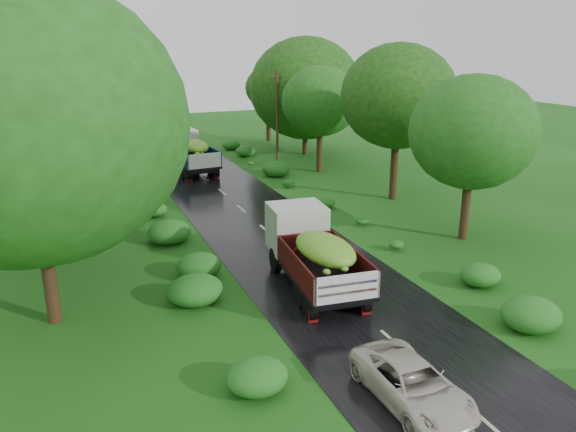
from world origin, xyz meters
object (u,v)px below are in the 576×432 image
utility_pole (277,116)px  truck_near (312,249)px  car (412,383)px  truck_far (189,150)px

utility_pole → truck_near: bearing=-94.1°
truck_near → car: truck_near is taller
truck_near → utility_pole: 22.57m
utility_pole → truck_far: bearing=-167.4°
truck_near → car: 7.94m
car → utility_pole: (7.59, 29.23, 3.13)m
car → truck_far: bearing=87.4°
car → utility_pole: bearing=74.3°
truck_near → car: size_ratio=1.66×
truck_near → utility_pole: (6.92, 21.37, 2.16)m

